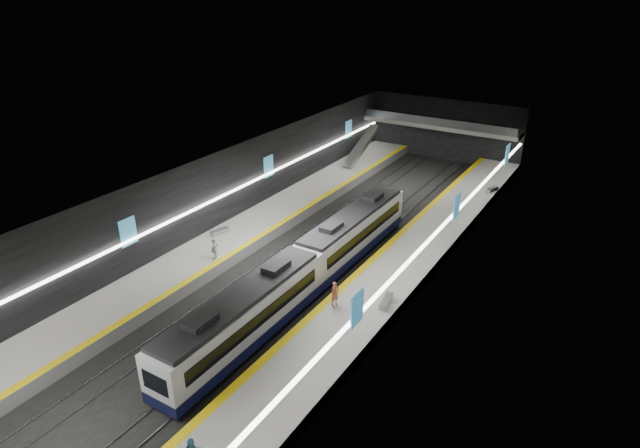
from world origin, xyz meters
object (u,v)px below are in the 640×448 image
Objects in this scene: passenger_right_a at (335,294)px; passenger_left_a at (215,249)px; bench_right_near at (386,301)px; train at (306,268)px; bench_right_far at (492,190)px; escalator at (361,146)px; bench_left_far at (220,232)px.

passenger_right_a is 1.03× the size of passenger_left_a.
passenger_right_a reaches higher than bench_right_near.
train is at bearing 174.33° from bench_right_near.
bench_right_far is at bearing 9.96° from passenger_right_a.
escalator is at bearing 166.12° from passenger_left_a.
passenger_left_a is (2.85, -3.80, 0.70)m from bench_left_far.
passenger_left_a reaches higher than bench_right_near.
passenger_left_a reaches higher than bench_right_far.
escalator reaches higher than bench_right_far.
bench_right_far is 0.97× the size of passenger_left_a.
escalator reaches higher than bench_left_far.
bench_right_far is at bearing 75.08° from train.
train reaches higher than bench_right_near.
escalator is 25.37m from bench_left_far.
passenger_right_a is (3.52, -1.66, -0.26)m from train.
passenger_left_a is at bearing 176.00° from bench_right_near.
passenger_left_a is (1.64, -29.08, -0.98)m from escalator.
train reaches higher than bench_left_far.
passenger_right_a is at bearing -82.33° from bench_right_far.
bench_right_near is at bearing 3.44° from train.
bench_right_far is at bearing 133.44° from passenger_left_a.
escalator is 4.50× the size of bench_right_far.
escalator reaches higher than train.
escalator is 32.36m from bench_right_near.
escalator is at bearing -171.52° from bench_right_far.
escalator reaches higher than bench_right_near.
bench_right_near is at bearing -76.16° from bench_right_far.
passenger_right_a is (14.72, -4.52, 0.73)m from bench_left_far.
escalator is 29.14m from passenger_left_a.
train is 15.84× the size of bench_right_near.
bench_right_near is (6.58, 0.39, -0.96)m from train.
train is 3.90m from passenger_right_a.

